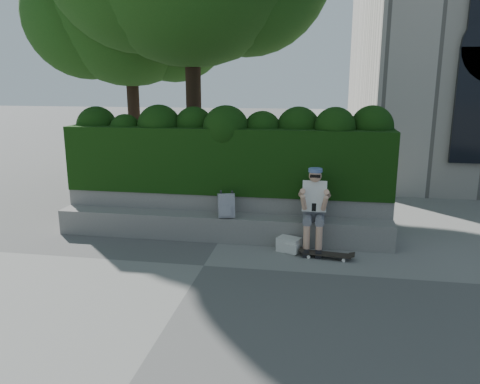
% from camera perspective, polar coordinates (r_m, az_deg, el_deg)
% --- Properties ---
extents(ground, '(80.00, 80.00, 0.00)m').
position_cam_1_polar(ground, '(7.33, -4.45, -8.94)').
color(ground, slate).
rests_on(ground, ground).
extents(bench_ledge, '(6.00, 0.45, 0.45)m').
position_cam_1_polar(bench_ledge, '(8.40, -2.41, -4.31)').
color(bench_ledge, gray).
rests_on(bench_ledge, ground).
extents(planter_wall, '(6.00, 0.50, 0.75)m').
position_cam_1_polar(planter_wall, '(8.80, -1.78, -2.45)').
color(planter_wall, gray).
rests_on(planter_wall, ground).
extents(hedge, '(6.00, 1.00, 1.20)m').
position_cam_1_polar(hedge, '(8.80, -1.54, 4.07)').
color(hedge, black).
rests_on(hedge, planter_wall).
extents(tree_right, '(4.47, 4.47, 7.07)m').
position_cam_1_polar(tree_right, '(13.68, -13.49, 21.74)').
color(tree_right, black).
rests_on(tree_right, ground).
extents(person, '(0.40, 0.76, 1.38)m').
position_cam_1_polar(person, '(7.90, 9.02, -1.63)').
color(person, slate).
rests_on(person, ground).
extents(skateboard, '(0.80, 0.28, 0.08)m').
position_cam_1_polar(skateboard, '(7.69, 10.51, -7.48)').
color(skateboard, black).
rests_on(skateboard, ground).
extents(backpack_plaid, '(0.32, 0.23, 0.42)m').
position_cam_1_polar(backpack_plaid, '(8.15, -1.68, -1.66)').
color(backpack_plaid, '#A8A7AC').
rests_on(backpack_plaid, bench_ledge).
extents(backpack_ground, '(0.44, 0.38, 0.24)m').
position_cam_1_polar(backpack_ground, '(7.90, 5.99, -6.37)').
color(backpack_ground, beige).
rests_on(backpack_ground, ground).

